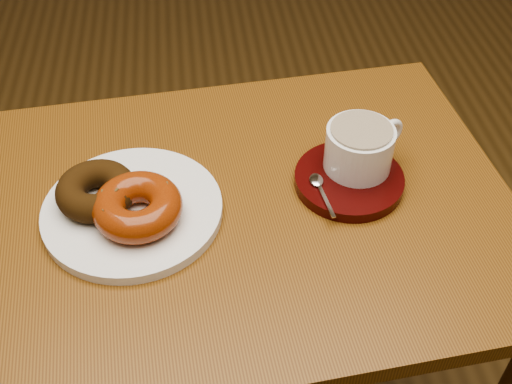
{
  "coord_description": "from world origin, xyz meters",
  "views": [
    {
      "loc": [
        -0.03,
        -0.47,
        1.36
      ],
      "look_at": [
        0.05,
        0.16,
        0.74
      ],
      "focal_mm": 45.0,
      "sensor_mm": 36.0,
      "label": 1
    }
  ],
  "objects": [
    {
      "name": "teaspoon",
      "position": [
        0.14,
        0.16,
        0.74
      ],
      "size": [
        0.02,
        0.09,
        0.01
      ],
      "rotation": [
        0.0,
        0.0,
        0.13
      ],
      "color": "silver",
      "rests_on": "saucer"
    },
    {
      "name": "donut_plate",
      "position": [
        -0.12,
        0.15,
        0.73
      ],
      "size": [
        0.31,
        0.31,
        0.02
      ],
      "primitive_type": "cylinder",
      "rotation": [
        0.0,
        0.0,
        -0.3
      ],
      "color": "white",
      "rests_on": "cafe_table"
    },
    {
      "name": "saucer",
      "position": [
        0.19,
        0.18,
        0.73
      ],
      "size": [
        0.17,
        0.17,
        0.02
      ],
      "primitive_type": "cylinder",
      "rotation": [
        0.0,
        0.0,
        0.06
      ],
      "color": "#320706",
      "rests_on": "cafe_table"
    },
    {
      "name": "donut_cinnamon",
      "position": [
        -0.17,
        0.17,
        0.75
      ],
      "size": [
        0.13,
        0.13,
        0.04
      ],
      "primitive_type": "torus",
      "rotation": [
        0.0,
        0.0,
        0.18
      ],
      "color": "#331E0A",
      "rests_on": "donut_plate"
    },
    {
      "name": "cafe_table",
      "position": [
        0.03,
        0.16,
        0.6
      ],
      "size": [
        0.81,
        0.64,
        0.72
      ],
      "rotation": [
        0.0,
        0.0,
        0.08
      ],
      "color": "brown",
      "rests_on": "ground"
    },
    {
      "name": "donut_caramel",
      "position": [
        -0.11,
        0.13,
        0.75
      ],
      "size": [
        0.13,
        0.13,
        0.04
      ],
      "rotation": [
        0.0,
        0.0,
        0.08
      ],
      "color": "#87330E",
      "rests_on": "donut_plate"
    },
    {
      "name": "coffee_cup",
      "position": [
        0.2,
        0.2,
        0.77
      ],
      "size": [
        0.12,
        0.1,
        0.07
      ],
      "rotation": [
        0.0,
        0.0,
        0.46
      ],
      "color": "white",
      "rests_on": "saucer"
    }
  ]
}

